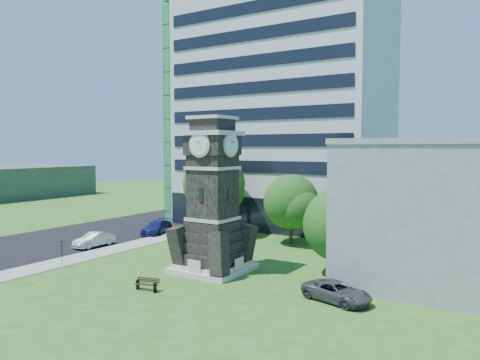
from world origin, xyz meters
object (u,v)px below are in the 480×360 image
Objects in this scene: clock_tower at (213,205)px; car_east_lot at (337,292)px; street_sign at (62,250)px; car_street_north at (157,227)px; car_street_mid at (94,240)px; park_bench at (147,284)px.

clock_tower reaches higher than car_east_lot.
car_east_lot is 22.63m from street_sign.
car_street_north is at bearing 81.10° from car_east_lot.
street_sign is (3.87, -6.61, 0.67)m from car_street_mid.
car_street_mid reaches higher than park_bench.
clock_tower is 5.53× the size of street_sign.
street_sign is at bearing -93.08° from car_street_north.
clock_tower is 13.19m from street_sign.
car_east_lot is (11.03, -1.91, -4.64)m from clock_tower.
street_sign is at bearing -153.68° from clock_tower.
car_street_north is at bearing 114.67° from park_bench.
car_street_north is 15.71m from street_sign.
park_bench is at bearing -28.56° from car_street_mid.
clock_tower reaches higher than car_street_mid.
car_street_north reaches higher than car_east_lot.
car_street_mid is at bearing 100.48° from street_sign.
park_bench is 0.76× the size of street_sign.
car_street_north is 1.10× the size of car_east_lot.
park_bench is at bearing -25.57° from street_sign.
car_street_mid is 0.86× the size of car_street_north.
car_street_mid is 1.95× the size of street_sign.
car_street_north is 28.35m from car_east_lot.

